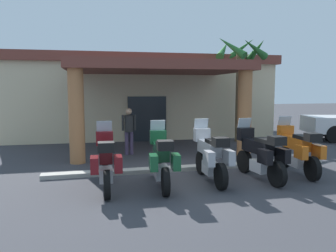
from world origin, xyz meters
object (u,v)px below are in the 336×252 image
(motorcycle_orange, at_px, (298,150))
(pedestrian, at_px, (129,128))
(motorcycle_black, at_px, (260,154))
(motel_building, at_px, (139,95))
(palm_tree_near_portico, at_px, (241,65))
(motorcycle_maroon, at_px, (106,161))
(motorcycle_green, at_px, (162,159))
(motorcycle_silver, at_px, (211,156))

(motorcycle_orange, height_order, pedestrian, pedestrian)
(pedestrian, bearing_deg, motorcycle_black, 31.44)
(motel_building, height_order, palm_tree_near_portico, palm_tree_near_portico)
(motorcycle_maroon, xyz_separation_m, motorcycle_orange, (5.47, 0.18, 0.00))
(motel_building, distance_m, motorcycle_black, 10.78)
(motorcycle_black, xyz_separation_m, pedestrian, (-2.97, 4.37, 0.31))
(motel_building, distance_m, motorcycle_green, 10.73)
(pedestrian, bearing_deg, motorcycle_silver, 18.00)
(motorcycle_black, height_order, pedestrian, pedestrian)
(motorcycle_silver, xyz_separation_m, palm_tree_near_portico, (3.85, 6.20, 2.83))
(motorcycle_black, bearing_deg, motorcycle_maroon, 84.61)
(motorcycle_maroon, bearing_deg, motorcycle_silver, -86.94)
(pedestrian, distance_m, palm_tree_near_portico, 6.32)
(motorcycle_green, bearing_deg, motorcycle_orange, -79.82)
(palm_tree_near_portico, bearing_deg, pedestrian, -160.07)
(motel_building, distance_m, motorcycle_orange, 10.79)
(motel_building, relative_size, motorcycle_black, 6.20)
(motorcycle_orange, bearing_deg, pedestrian, 52.34)
(motorcycle_silver, xyz_separation_m, motorcycle_black, (1.37, -0.15, 0.00))
(motorcycle_maroon, distance_m, pedestrian, 4.42)
(motorcycle_maroon, xyz_separation_m, motorcycle_black, (4.10, -0.11, 0.00))
(motorcycle_maroon, relative_size, motorcycle_silver, 1.00)
(motorcycle_green, xyz_separation_m, motorcycle_black, (2.74, 0.00, 0.00))
(motel_building, height_order, motorcycle_silver, motel_building)
(motorcycle_green, relative_size, pedestrian, 1.27)
(motorcycle_orange, bearing_deg, motorcycle_maroon, 97.53)
(motorcycle_black, xyz_separation_m, motorcycle_orange, (1.37, 0.29, 0.00))
(motorcycle_maroon, height_order, motorcycle_orange, same)
(motorcycle_maroon, distance_m, motorcycle_orange, 5.47)
(motorcycle_silver, relative_size, pedestrian, 1.27)
(palm_tree_near_portico, bearing_deg, motorcycle_silver, -121.81)
(motorcycle_green, bearing_deg, motorcycle_maroon, 91.60)
(palm_tree_near_portico, bearing_deg, motel_building, 133.91)
(motel_building, xyz_separation_m, palm_tree_near_portico, (4.07, -4.22, 1.42))
(motorcycle_maroon, height_order, motorcycle_black, same)
(motorcycle_orange, xyz_separation_m, palm_tree_near_portico, (1.11, 6.06, 2.83))
(motorcycle_green, bearing_deg, motel_building, -0.03)
(motorcycle_green, bearing_deg, pedestrian, 9.18)
(motorcycle_black, relative_size, palm_tree_near_portico, 0.45)
(motorcycle_black, height_order, motorcycle_orange, same)
(motorcycle_black, bearing_deg, motorcycle_green, 86.15)
(pedestrian, relative_size, palm_tree_near_portico, 0.35)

